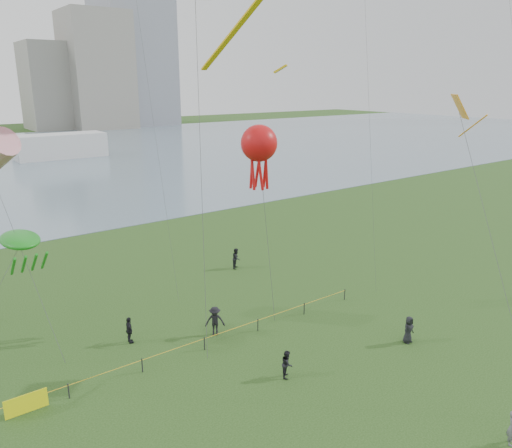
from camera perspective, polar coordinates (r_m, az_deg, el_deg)
building_mid at (r=183.83m, az=-17.72°, el=16.34°), size 20.00×20.00×38.00m
building_low at (r=185.39m, az=-22.42°, el=14.34°), size 16.00×18.00×28.00m
pavilion_right at (r=113.85m, az=-21.46°, el=8.31°), size 18.00×7.00×5.00m
fence at (r=28.66m, az=-16.91°, el=-16.31°), size 24.07×0.07×1.05m
kite_flyer at (r=26.33m, az=27.22°, el=-20.00°), size 0.72×0.68×1.65m
spectator_a at (r=28.17m, az=3.58°, el=-15.66°), size 0.94×0.95×1.55m
spectator_b at (r=32.21m, az=-4.71°, el=-10.99°), size 1.43×1.27×1.93m
spectator_c at (r=32.21m, az=-14.28°, el=-11.68°), size 0.56×1.05×1.70m
spectator_d at (r=32.69m, az=17.03°, el=-11.46°), size 0.88×0.62×1.72m
spectator_g at (r=43.03m, az=-2.26°, el=-3.93°), size 1.10×1.08×1.79m
kite_creature at (r=31.93m, az=-25.36°, el=-1.69°), size 6.48×5.65×7.11m
kite_octopus at (r=31.48m, az=0.35°, el=9.10°), size 2.31×2.35×12.99m
kite_delta at (r=30.28m, az=22.62°, el=11.14°), size 4.07×8.66×14.88m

